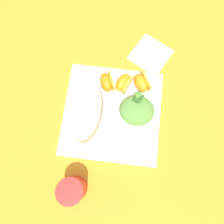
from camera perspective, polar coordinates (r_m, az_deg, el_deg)
name	(u,v)px	position (r m, az deg, el deg)	size (l,w,h in m)	color
ground	(112,114)	(0.66, 0.00, -0.55)	(3.00, 3.00, 0.00)	orange
white_plate	(112,113)	(0.65, 0.00, -0.39)	(0.28, 0.28, 0.02)	white
cheesy_pizza_bread	(88,113)	(0.63, -6.29, -0.26)	(0.09, 0.17, 0.04)	#A87038
green_salad_pile	(137,110)	(0.63, 6.44, 0.47)	(0.10, 0.10, 0.05)	#5B8E3D
orange_wedge_front	(141,83)	(0.66, 7.63, 7.50)	(0.06, 0.07, 0.04)	orange
orange_wedge_middle	(123,83)	(0.65, 2.96, 7.56)	(0.06, 0.07, 0.04)	orange
orange_wedge_rear	(107,82)	(0.65, -1.33, 7.73)	(0.06, 0.07, 0.04)	orange
paper_napkin	(151,55)	(0.74, 9.93, 14.43)	(0.11, 0.11, 0.00)	white
drinking_red_cup	(73,190)	(0.60, -10.15, -19.16)	(0.07, 0.07, 0.10)	red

